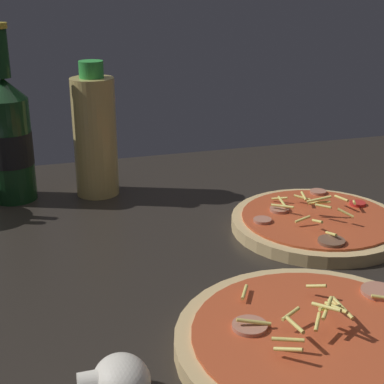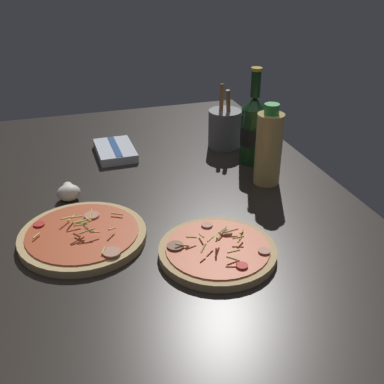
{
  "view_description": "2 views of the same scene",
  "coord_description": "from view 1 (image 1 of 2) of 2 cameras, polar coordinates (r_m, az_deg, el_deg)",
  "views": [
    {
      "loc": [
        -22.27,
        -60.97,
        35.37
      ],
      "look_at": [
        -3.45,
        1.33,
        11.15
      ],
      "focal_mm": 55.0,
      "sensor_mm": 36.0,
      "label": 1
    },
    {
      "loc": [
        89.03,
        -23.37,
        58.61
      ],
      "look_at": [
        1.46,
        3.57,
        9.75
      ],
      "focal_mm": 45.0,
      "sensor_mm": 36.0,
      "label": 2
    }
  ],
  "objects": [
    {
      "name": "counter_slab",
      "position": [
        0.73,
        2.91,
        -7.34
      ],
      "size": [
        160.0,
        90.0,
        2.5
      ],
      "color": "#28231E",
      "rests_on": "ground"
    },
    {
      "name": "pizza_near",
      "position": [
        0.57,
        12.02,
        -14.07
      ],
      "size": [
        26.43,
        26.43,
        5.27
      ],
      "color": "tan",
      "rests_on": "counter_slab"
    },
    {
      "name": "mushroom_left",
      "position": [
        0.5,
        -7.19,
        -17.77
      ],
      "size": [
        5.83,
        5.56,
        3.89
      ],
      "color": "white",
      "rests_on": "counter_slab"
    },
    {
      "name": "oil_bottle",
      "position": [
        0.92,
        -9.39,
        5.49
      ],
      "size": [
        6.67,
        6.67,
        20.82
      ],
      "color": "#D6B766",
      "rests_on": "counter_slab"
    },
    {
      "name": "beer_bottle",
      "position": [
        0.93,
        -17.32,
        5.02
      ],
      "size": [
        6.78,
        6.78,
        26.45
      ],
      "color": "#143819",
      "rests_on": "counter_slab"
    },
    {
      "name": "pizza_far",
      "position": [
        0.82,
        12.07,
        -2.94
      ],
      "size": [
        23.49,
        23.49,
        5.09
      ],
      "color": "tan",
      "rests_on": "counter_slab"
    }
  ]
}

